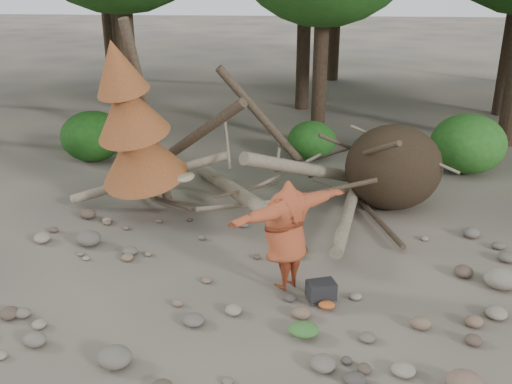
{
  "coord_description": "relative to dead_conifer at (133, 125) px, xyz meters",
  "views": [
    {
      "loc": [
        0.43,
        -8.21,
        5.26
      ],
      "look_at": [
        -0.33,
        1.5,
        1.4
      ],
      "focal_mm": 40.0,
      "sensor_mm": 36.0,
      "label": 1
    }
  ],
  "objects": [
    {
      "name": "bush_right",
      "position": [
        8.12,
        3.63,
        -1.31
      ],
      "size": [
        2.0,
        2.0,
        1.6
      ],
      "primitive_type": "ellipsoid",
      "color": "#2C6F22",
      "rests_on": "ground"
    },
    {
      "name": "backpack",
      "position": [
        3.99,
        -3.26,
        -1.96
      ],
      "size": [
        0.54,
        0.44,
        0.31
      ],
      "primitive_type": "cube",
      "rotation": [
        0.0,
        0.0,
        0.33
      ],
      "color": "black",
      "rests_on": "ground"
    },
    {
      "name": "bush_left",
      "position": [
        -2.38,
        3.83,
        -1.39
      ],
      "size": [
        1.8,
        1.8,
        1.44
      ],
      "primitive_type": "ellipsoid",
      "color": "#1A4A13",
      "rests_on": "ground"
    },
    {
      "name": "boulder_mid_right",
      "position": [
        7.15,
        -2.56,
        -1.93
      ],
      "size": [
        0.59,
        0.53,
        0.36
      ],
      "primitive_type": "ellipsoid",
      "color": "gray",
      "rests_on": "ground"
    },
    {
      "name": "frisbee_thrower",
      "position": [
        3.38,
        -2.95,
        -1.04
      ],
      "size": [
        3.03,
        2.08,
        1.97
      ],
      "color": "#A04224",
      "rests_on": "ground"
    },
    {
      "name": "deadfall_pile",
      "position": [
        5.13,
        0.87,
        -1.16
      ],
      "size": [
        8.55,
        5.24,
        3.3
      ],
      "color": "#332619",
      "rests_on": "ground"
    },
    {
      "name": "bush_mid",
      "position": [
        3.92,
        4.43,
        -1.55
      ],
      "size": [
        1.4,
        1.4,
        1.12
      ],
      "primitive_type": "ellipsoid",
      "color": "#235E1B",
      "rests_on": "ground"
    },
    {
      "name": "ground",
      "position": [
        3.12,
        -3.37,
        -2.11
      ],
      "size": [
        120.0,
        120.0,
        0.0
      ],
      "primitive_type": "plane",
      "color": "#514C44",
      "rests_on": "ground"
    },
    {
      "name": "boulder_mid_left",
      "position": [
        -0.65,
        -1.53,
        -1.96
      ],
      "size": [
        0.51,
        0.46,
        0.31
      ],
      "primitive_type": "ellipsoid",
      "color": "#5C564D",
      "rests_on": "ground"
    },
    {
      "name": "cloth_orange",
      "position": [
        4.08,
        -3.52,
        -2.06
      ],
      "size": [
        0.27,
        0.22,
        0.1
      ],
      "primitive_type": "ellipsoid",
      "color": "#B54F1F",
      "rests_on": "ground"
    },
    {
      "name": "boulder_front_right",
      "position": [
        5.83,
        -5.31,
        -1.97
      ],
      "size": [
        0.48,
        0.43,
        0.29
      ],
      "primitive_type": "ellipsoid",
      "color": "brown",
      "rests_on": "ground"
    },
    {
      "name": "cloth_green",
      "position": [
        3.7,
        -4.29,
        -2.02
      ],
      "size": [
        0.47,
        0.39,
        0.18
      ],
      "primitive_type": "ellipsoid",
      "color": "#336829",
      "rests_on": "ground"
    },
    {
      "name": "dead_conifer",
      "position": [
        0.0,
        0.0,
        0.0
      ],
      "size": [
        2.06,
        2.16,
        4.35
      ],
      "color": "#4C3F30",
      "rests_on": "ground"
    },
    {
      "name": "boulder_front_left",
      "position": [
        1.04,
        -5.17,
        -1.96
      ],
      "size": [
        0.49,
        0.44,
        0.3
      ],
      "primitive_type": "ellipsoid",
      "color": "#655E54",
      "rests_on": "ground"
    }
  ]
}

